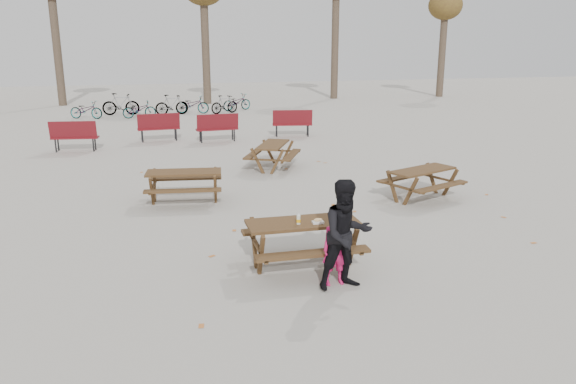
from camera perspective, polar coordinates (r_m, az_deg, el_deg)
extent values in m
plane|color=gray|center=(9.32, 1.48, -7.53)|extent=(80.00, 80.00, 0.00)
cube|color=#352313|center=(9.05, 1.52, -3.15)|extent=(1.80, 0.70, 0.05)
cube|color=#352313|center=(8.61, 2.56, -6.27)|extent=(1.80, 0.25, 0.05)
cube|color=#352313|center=(9.70, 0.57, -3.74)|extent=(1.80, 0.25, 0.05)
cylinder|color=#352313|center=(8.75, -2.75, -6.52)|extent=(0.08, 0.08, 0.73)
cylinder|color=#352313|center=(9.30, -3.47, -5.18)|extent=(0.08, 0.08, 0.73)
cylinder|color=#352313|center=(9.13, 6.56, -5.64)|extent=(0.08, 0.08, 0.73)
cylinder|color=#352313|center=(9.66, 5.33, -4.42)|extent=(0.08, 0.08, 0.73)
cube|color=silver|center=(8.95, 3.06, -3.09)|extent=(0.18, 0.11, 0.03)
ellipsoid|color=tan|center=(8.94, 3.06, -2.83)|extent=(0.14, 0.06, 0.05)
cylinder|color=silver|center=(8.89, 1.07, -2.83)|extent=(0.06, 0.06, 0.15)
cylinder|color=#FFB00D|center=(8.89, 1.07, -2.94)|extent=(0.07, 0.07, 0.05)
cylinder|color=white|center=(8.86, 1.08, -2.30)|extent=(0.03, 0.03, 0.02)
imported|color=#C61858|center=(8.49, 4.85, -5.73)|extent=(0.43, 0.30, 1.15)
imported|color=black|center=(8.30, 5.96, -4.35)|extent=(0.89, 0.74, 1.67)
imported|color=black|center=(28.07, -19.83, 7.86)|extent=(1.66, 1.08, 0.82)
imported|color=black|center=(28.89, -16.63, 8.55)|extent=(1.81, 0.65, 1.07)
imported|color=black|center=(27.62, -14.88, 8.12)|extent=(1.58, 0.70, 0.80)
imported|color=black|center=(28.41, -11.72, 8.68)|extent=(1.70, 0.80, 0.99)
imported|color=black|center=(28.75, -9.70, 8.74)|extent=(1.76, 1.02, 0.87)
imported|color=black|center=(28.50, -6.48, 8.84)|extent=(1.56, 1.02, 0.91)
imported|color=black|center=(29.73, -5.23, 9.08)|extent=(1.71, 1.14, 0.85)
cylinder|color=#382B21|center=(34.11, -22.42, 13.41)|extent=(0.44, 0.44, 6.30)
cylinder|color=#382B21|center=(32.95, -8.36, 14.03)|extent=(0.44, 0.44, 5.95)
cylinder|color=#382B21|center=(35.61, 4.80, 14.78)|extent=(0.44, 0.44, 6.65)
cylinder|color=#382B21|center=(37.98, 15.37, 13.28)|extent=(0.44, 0.44, 5.25)
ellipsoid|color=brown|center=(38.02, 15.70, 17.79)|extent=(2.10, 2.10, 1.79)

